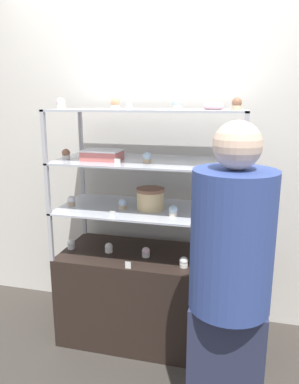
{
  "coord_description": "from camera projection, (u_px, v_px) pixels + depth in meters",
  "views": [
    {
      "loc": [
        0.58,
        -2.29,
        1.65
      ],
      "look_at": [
        0.0,
        0.0,
        1.07
      ],
      "focal_mm": 35.0,
      "sensor_mm": 36.0,
      "label": 1
    }
  ],
  "objects": [
    {
      "name": "cupcake_11",
      "position": [
        234.0,
        162.0,
        2.12
      ],
      "size": [
        0.05,
        0.05,
        0.07
      ],
      "color": "#CCB28C",
      "rests_on": "display_riser_middle"
    },
    {
      "name": "cupcake_9",
      "position": [
        66.0,
        154.0,
        2.44
      ],
      "size": [
        0.05,
        0.05,
        0.07
      ],
      "color": "white",
      "rests_on": "display_riser_middle"
    },
    {
      "name": "cupcake_2",
      "position": [
        146.0,
        252.0,
        2.48
      ],
      "size": [
        0.05,
        0.05,
        0.07
      ],
      "color": "white",
      "rests_on": "display_base"
    },
    {
      "name": "cupcake_5",
      "position": [
        71.0,
        201.0,
        2.52
      ],
      "size": [
        0.05,
        0.05,
        0.07
      ],
      "color": "#CCB28C",
      "rests_on": "display_riser_lower"
    },
    {
      "name": "display_base",
      "position": [
        149.0,
        296.0,
        2.62
      ],
      "size": [
        1.2,
        0.55,
        0.63
      ],
      "color": "black",
      "rests_on": "ground_plane"
    },
    {
      "name": "layer_cake_centerpiece",
      "position": [
        150.0,
        199.0,
        2.43
      ],
      "size": [
        0.18,
        0.18,
        0.14
      ],
      "color": "#DBBC84",
      "rests_on": "display_riser_lower"
    },
    {
      "name": "display_riser_upper",
      "position": [
        149.0,
        112.0,
        2.31
      ],
      "size": [
        1.2,
        0.55,
        0.32
      ],
      "color": "#B7B7BC",
      "rests_on": "display_riser_middle"
    },
    {
      "name": "ground_plane",
      "position": [
        149.0,
        335.0,
        2.69
      ],
      "size": [
        20.0,
        20.0,
        0.0
      ],
      "primitive_type": "plane",
      "color": "#38332D"
    },
    {
      "name": "sheet_cake_frosted",
      "position": [
        102.0,
        155.0,
        2.39
      ],
      "size": [
        0.24,
        0.18,
        0.07
      ],
      "color": "#C66660",
      "rests_on": "display_riser_middle"
    },
    {
      "name": "price_tag_1",
      "position": [
        113.0,
        215.0,
        2.26
      ],
      "size": [
        0.04,
        0.0,
        0.04
      ],
      "color": "white",
      "rests_on": "display_riser_lower"
    },
    {
      "name": "cupcake_1",
      "position": [
        109.0,
        248.0,
        2.56
      ],
      "size": [
        0.05,
        0.05,
        0.07
      ],
      "color": "white",
      "rests_on": "display_base"
    },
    {
      "name": "price_tag_3",
      "position": [
        129.0,
        106.0,
        2.08
      ],
      "size": [
        0.04,
        0.0,
        0.04
      ],
      "color": "white",
      "rests_on": "display_riser_upper"
    },
    {
      "name": "cupcake_15",
      "position": [
        237.0,
        104.0,
        2.04
      ],
      "size": [
        0.06,
        0.06,
        0.07
      ],
      "color": "#CCB28C",
      "rests_on": "display_riser_upper"
    },
    {
      "name": "price_tag_2",
      "position": [
        117.0,
        163.0,
        2.17
      ],
      "size": [
        0.04,
        0.0,
        0.04
      ],
      "color": "white",
      "rests_on": "display_riser_middle"
    },
    {
      "name": "cupcake_0",
      "position": [
        71.0,
        244.0,
        2.62
      ],
      "size": [
        0.05,
        0.05,
        0.07
      ],
      "color": "white",
      "rests_on": "display_base"
    },
    {
      "name": "customer_figure",
      "position": [
        230.0,
        284.0,
        1.69
      ],
      "size": [
        0.37,
        0.37,
        1.57
      ],
      "color": "#282D47",
      "rests_on": "ground_plane"
    },
    {
      "name": "display_riser_middle",
      "position": [
        149.0,
        163.0,
        2.39
      ],
      "size": [
        1.2,
        0.55,
        0.32
      ],
      "color": "#B7B7BC",
      "rests_on": "display_riser_lower"
    },
    {
      "name": "cupcake_10",
      "position": [
        147.0,
        158.0,
        2.29
      ],
      "size": [
        0.05,
        0.05,
        0.07
      ],
      "color": "#CCB28C",
      "rests_on": "display_riser_middle"
    },
    {
      "name": "display_riser_lower",
      "position": [
        149.0,
        211.0,
        2.47
      ],
      "size": [
        1.2,
        0.55,
        0.32
      ],
      "color": "#B7B7BC",
      "rests_on": "display_base"
    },
    {
      "name": "price_tag_0",
      "position": [
        128.0,
        265.0,
        2.31
      ],
      "size": [
        0.04,
        0.0,
        0.04
      ],
      "color": "white",
      "rests_on": "display_base"
    },
    {
      "name": "cupcake_4",
      "position": [
        232.0,
        261.0,
        2.35
      ],
      "size": [
        0.05,
        0.05,
        0.07
      ],
      "color": "#CCB28C",
      "rests_on": "display_base"
    },
    {
      "name": "cupcake_14",
      "position": [
        177.0,
        104.0,
        2.15
      ],
      "size": [
        0.06,
        0.06,
        0.07
      ],
      "color": "beige",
      "rests_on": "display_riser_upper"
    },
    {
      "name": "donut_glazed",
      "position": [
        214.0,
        106.0,
        2.26
      ],
      "size": [
        0.12,
        0.12,
        0.04
      ],
      "color": "#EFB2BC",
      "rests_on": "display_riser_upper"
    },
    {
      "name": "cupcake_8",
      "position": [
        231.0,
        214.0,
        2.24
      ],
      "size": [
        0.05,
        0.05,
        0.07
      ],
      "color": "#CCB28C",
      "rests_on": "display_riser_lower"
    },
    {
      "name": "back_wall",
      "position": [
        163.0,
        148.0,
        2.77
      ],
      "size": [
        8.0,
        0.05,
        2.6
      ],
      "color": "silver",
      "rests_on": "ground_plane"
    },
    {
      "name": "cupcake_7",
      "position": [
        173.0,
        211.0,
        2.3
      ],
      "size": [
        0.05,
        0.05,
        0.07
      ],
      "color": "beige",
      "rests_on": "display_riser_lower"
    },
    {
      "name": "cupcake_13",
      "position": [
        115.0,
        104.0,
        2.21
      ],
      "size": [
        0.06,
        0.06,
        0.07
      ],
      "color": "beige",
      "rests_on": "display_riser_upper"
    },
    {
      "name": "cupcake_6",
      "position": [
        123.0,
        204.0,
        2.45
      ],
      "size": [
        0.05,
        0.05,
        0.07
      ],
      "color": "#CCB28C",
      "rests_on": "display_riser_lower"
    },
    {
      "name": "cupcake_12",
      "position": [
        61.0,
        104.0,
        2.35
      ],
      "size": [
        0.06,
        0.06,
        0.07
      ],
      "color": "beige",
      "rests_on": "display_riser_upper"
    },
    {
      "name": "cupcake_3",
      "position": [
        184.0,
        262.0,
        2.33
      ],
      "size": [
        0.05,
        0.05,
        0.07
      ],
      "color": "white",
      "rests_on": "display_base"
    }
  ]
}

